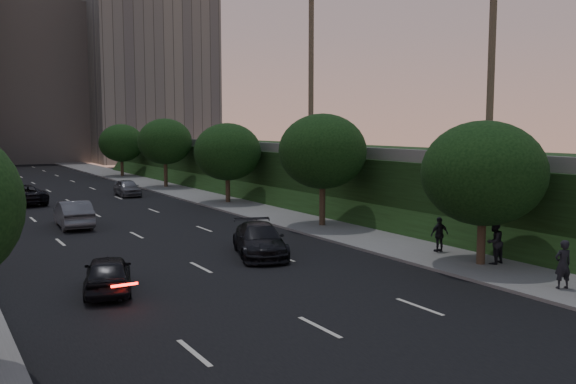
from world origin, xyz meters
TOP-DOWN VIEW (x-y plane):
  - road_surface at (0.00, 30.00)m, footprint 16.00×140.00m
  - sidewalk_right at (10.25, 30.00)m, footprint 4.50×140.00m
  - embankment at (22.00, 28.00)m, footprint 18.00×90.00m
  - parapet_wall at (13.50, 28.00)m, footprint 0.35×90.00m
  - office_block_mid at (6.00, 102.00)m, footprint 22.00×18.00m
  - office_block_right at (24.00, 96.00)m, footprint 20.00×22.00m
  - tree_right_a at (10.30, 8.00)m, footprint 5.20×5.20m
  - tree_right_b at (10.30, 20.00)m, footprint 5.20×5.20m
  - tree_right_c at (10.30, 33.00)m, footprint 5.20×5.20m
  - tree_right_d at (10.30, 47.00)m, footprint 5.20×5.20m
  - tree_right_e at (10.30, 62.00)m, footprint 5.20×5.20m
  - sedan_near_left at (-4.36, 12.21)m, footprint 2.67×4.35m
  - sedan_mid_left at (-2.37, 27.63)m, footprint 1.96×4.99m
  - sedan_far_left at (-3.66, 40.45)m, footprint 3.70×6.05m
  - sedan_near_right at (3.31, 14.87)m, footprint 3.64×5.53m
  - sedan_far_right at (5.08, 42.10)m, footprint 1.90×4.32m
  - pedestrian_a at (9.71, 3.72)m, footprint 0.75×0.62m
  - pedestrian_b at (10.78, 7.72)m, footprint 1.01×0.83m
  - pedestrian_c at (10.60, 10.73)m, footprint 1.01×0.51m

SIDE VIEW (x-z plane):
  - road_surface at x=0.00m, z-range 0.00..0.02m
  - sidewalk_right at x=10.25m, z-range 0.00..0.15m
  - sedan_near_left at x=-4.36m, z-range 0.00..1.38m
  - sedan_far_right at x=5.08m, z-range 0.00..1.45m
  - sedan_near_right at x=3.31m, z-range 0.00..1.49m
  - sedan_far_left at x=-3.66m, z-range 0.00..1.57m
  - sedan_mid_left at x=-2.37m, z-range 0.00..1.62m
  - pedestrian_c at x=10.60m, z-range 0.15..1.80m
  - pedestrian_a at x=9.71m, z-range 0.15..1.93m
  - pedestrian_b at x=10.78m, z-range 0.15..2.04m
  - embankment at x=22.00m, z-range 0.00..4.00m
  - tree_right_a at x=10.30m, z-range 0.90..7.14m
  - tree_right_c at x=10.30m, z-range 0.90..7.14m
  - tree_right_e at x=10.30m, z-range 0.90..7.14m
  - parapet_wall at x=13.50m, z-range 4.00..4.70m
  - tree_right_b at x=10.30m, z-range 1.15..7.88m
  - tree_right_d at x=10.30m, z-range 1.15..7.88m
  - office_block_mid at x=6.00m, z-range 0.00..26.00m
  - office_block_right at x=24.00m, z-range 0.00..36.00m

